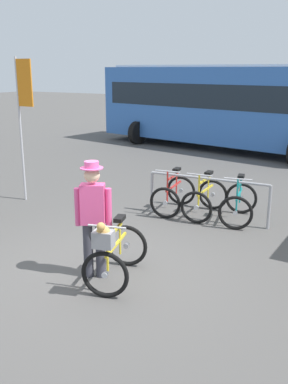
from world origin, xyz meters
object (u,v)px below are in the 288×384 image
at_px(racked_bike_teal, 239,203).
at_px(racked_bike_red, 173,195).
at_px(featured_bicycle, 114,252).
at_px(racked_bike_yellow, 205,199).
at_px(person_with_featured_bike, 93,215).
at_px(banner_flag, 23,103).
at_px(bus_distant, 226,102).

bearing_deg(racked_bike_teal, racked_bike_red, -177.46).
height_order(racked_bike_red, featured_bicycle, featured_bicycle).
relative_size(racked_bike_yellow, person_with_featured_bike, 0.65).
bearing_deg(banner_flag, racked_bike_teal, 11.45).
distance_m(racked_bike_yellow, person_with_featured_bike, 3.43).
relative_size(racked_bike_yellow, featured_bicycle, 0.90).
xyz_separation_m(racked_bike_red, bus_distant, (-1.63, 7.88, 1.37)).
xyz_separation_m(person_with_featured_bike, bus_distant, (-1.94, 11.20, 0.79)).
distance_m(racked_bike_red, racked_bike_teal, 1.40).
relative_size(featured_bicycle, person_with_featured_bike, 0.73).
distance_m(racked_bike_red, racked_bike_yellow, 0.70).
distance_m(featured_bicycle, person_with_featured_bike, 0.61).
bearing_deg(banner_flag, racked_bike_yellow, 12.98).
bearing_deg(racked_bike_yellow, featured_bicycle, -90.07).
distance_m(racked_bike_yellow, banner_flag, 4.46).
distance_m(racked_bike_yellow, bus_distant, 8.30).
distance_m(racked_bike_red, person_with_featured_bike, 3.39).
height_order(featured_bicycle, banner_flag, banner_flag).
height_order(racked_bike_red, racked_bike_teal, same).
height_order(racked_bike_red, bus_distant, bus_distant).
distance_m(racked_bike_red, featured_bicycle, 3.48).
xyz_separation_m(racked_bike_teal, featured_bicycle, (-0.70, -3.47, 0.12)).
xyz_separation_m(racked_bike_red, racked_bike_teal, (1.40, 0.06, 0.00)).
xyz_separation_m(racked_bike_teal, banner_flag, (-4.65, -0.94, 1.86)).
distance_m(racked_bike_red, bus_distant, 8.16).
height_order(person_with_featured_bike, banner_flag, banner_flag).
bearing_deg(racked_bike_teal, banner_flag, -168.55).
bearing_deg(banner_flag, bus_distant, 79.48).
relative_size(racked_bike_teal, banner_flag, 0.37).
bearing_deg(racked_bike_teal, racked_bike_yellow, -177.46).
xyz_separation_m(racked_bike_yellow, racked_bike_teal, (0.70, 0.03, 0.00)).
xyz_separation_m(bus_distant, banner_flag, (-1.63, -8.76, 0.49)).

